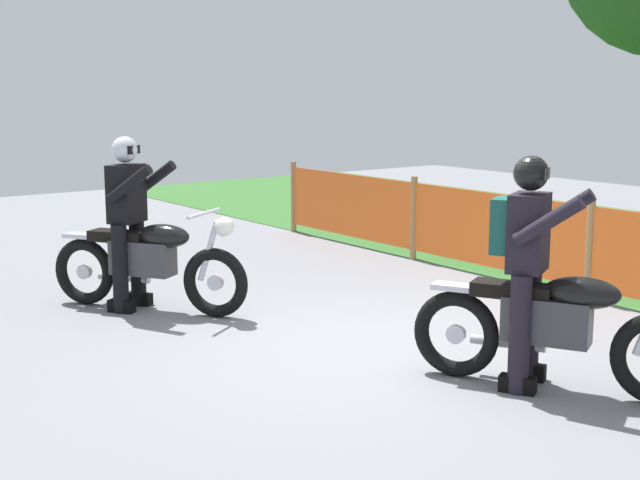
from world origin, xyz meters
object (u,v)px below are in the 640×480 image
(motorcycle_lead, at_px, (556,326))
(motorcycle_trailing, at_px, (149,261))
(rider_lead, at_px, (526,258))
(rider_trailing, at_px, (129,216))

(motorcycle_lead, relative_size, motorcycle_trailing, 1.04)
(motorcycle_trailing, bearing_deg, rider_lead, -14.90)
(motorcycle_lead, height_order, motorcycle_trailing, motorcycle_trailing)
(rider_lead, height_order, rider_trailing, same)
(motorcycle_lead, distance_m, rider_trailing, 4.28)
(rider_trailing, bearing_deg, motorcycle_lead, -13.64)
(motorcycle_trailing, height_order, rider_lead, rider_lead)
(motorcycle_lead, xyz_separation_m, rider_lead, (-0.20, -0.11, 0.47))
(motorcycle_lead, height_order, rider_trailing, rider_trailing)
(motorcycle_trailing, distance_m, rider_lead, 3.86)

